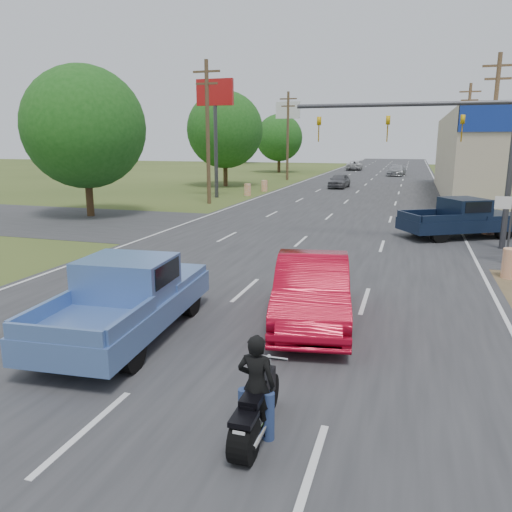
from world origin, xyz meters
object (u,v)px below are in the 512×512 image
(navy_pickup, at_px, (464,218))
(distant_car_grey, at_px, (339,181))
(motorcycle, at_px, (255,412))
(distant_car_white, at_px, (354,166))
(blue_pickup, at_px, (129,296))
(rider, at_px, (256,391))
(distant_car_silver, at_px, (397,170))
(red_convertible, at_px, (312,291))

(navy_pickup, distance_m, distant_car_grey, 25.72)
(motorcycle, xyz_separation_m, distant_car_white, (-6.85, 74.39, 0.25))
(blue_pickup, relative_size, navy_pickup, 0.97)
(navy_pickup, bearing_deg, rider, -44.25)
(motorcycle, bearing_deg, distant_car_silver, 89.78)
(distant_car_grey, distance_m, distant_car_white, 31.75)
(rider, height_order, distant_car_silver, rider)
(motorcycle, bearing_deg, distant_car_grey, 96.10)
(blue_pickup, height_order, distant_car_grey, blue_pickup)
(blue_pickup, relative_size, distant_car_silver, 1.13)
(motorcycle, relative_size, blue_pickup, 0.36)
(rider, bearing_deg, red_convertible, -88.37)
(blue_pickup, bearing_deg, red_convertible, 22.82)
(distant_car_silver, distance_m, distant_car_white, 13.45)
(distant_car_grey, bearing_deg, navy_pickup, -65.02)
(rider, xyz_separation_m, distant_car_silver, (-0.05, 62.74, -0.06))
(red_convertible, distance_m, motorcycle, 5.30)
(red_convertible, distance_m, blue_pickup, 4.44)
(red_convertible, relative_size, rider, 3.18)
(motorcycle, xyz_separation_m, navy_pickup, (4.48, 18.71, 0.47))
(motorcycle, relative_size, distant_car_silver, 0.41)
(blue_pickup, distance_m, distant_car_grey, 39.47)
(motorcycle, bearing_deg, blue_pickup, 141.46)
(rider, height_order, distant_car_white, rider)
(motorcycle, height_order, distant_car_white, distant_car_white)
(red_convertible, height_order, rider, red_convertible)
(red_convertible, bearing_deg, distant_car_silver, 80.05)
(red_convertible, bearing_deg, motorcycle, -97.95)
(motorcycle, height_order, rider, rider)
(red_convertible, bearing_deg, rider, -97.93)
(distant_car_silver, bearing_deg, rider, -84.27)
(blue_pickup, xyz_separation_m, distant_car_silver, (4.06, 59.54, -0.20))
(distant_car_silver, bearing_deg, distant_car_grey, -97.53)
(distant_car_grey, bearing_deg, distant_car_white, 97.68)
(blue_pickup, bearing_deg, distant_car_grey, 86.45)
(distant_car_white, bearing_deg, distant_car_silver, 117.23)
(navy_pickup, bearing_deg, red_convertible, -49.87)
(rider, xyz_separation_m, navy_pickup, (4.48, 18.66, 0.14))
(motorcycle, distance_m, distant_car_grey, 42.98)
(distant_car_white, bearing_deg, navy_pickup, 98.35)
(distant_car_silver, xyz_separation_m, distant_car_white, (-6.80, 11.60, -0.02))
(red_convertible, height_order, navy_pickup, navy_pickup)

